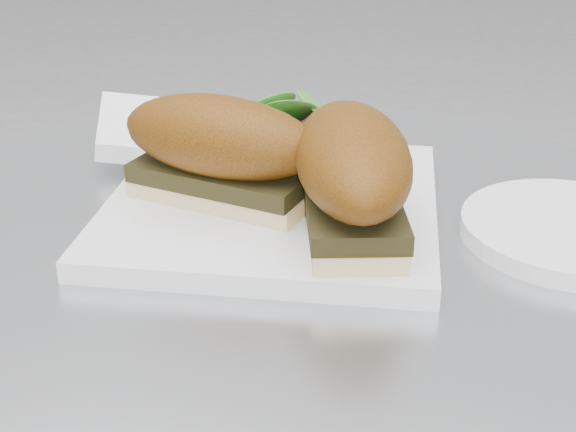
# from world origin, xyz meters

# --- Properties ---
(plate) EXTENTS (0.29, 0.29, 0.02)m
(plate) POSITION_xyz_m (-0.02, 0.06, 0.74)
(plate) COLOR white
(plate) RESTS_ON table
(sandwich_left) EXTENTS (0.17, 0.09, 0.08)m
(sandwich_left) POSITION_xyz_m (-0.05, 0.04, 0.79)
(sandwich_left) COLOR beige
(sandwich_left) RESTS_ON plate
(sandwich_right) EXTENTS (0.14, 0.19, 0.08)m
(sandwich_right) POSITION_xyz_m (0.05, 0.03, 0.79)
(sandwich_right) COLOR beige
(sandwich_right) RESTS_ON plate
(salad) EXTENTS (0.12, 0.12, 0.05)m
(salad) POSITION_xyz_m (-0.05, 0.13, 0.77)
(salad) COLOR #489530
(salad) RESTS_ON plate
(napkin) EXTENTS (0.15, 0.15, 0.02)m
(napkin) POSITION_xyz_m (-0.15, 0.13, 0.74)
(napkin) COLOR white
(napkin) RESTS_ON table
(saucer) EXTENTS (0.16, 0.16, 0.01)m
(saucer) POSITION_xyz_m (0.20, 0.09, 0.74)
(saucer) COLOR white
(saucer) RESTS_ON table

